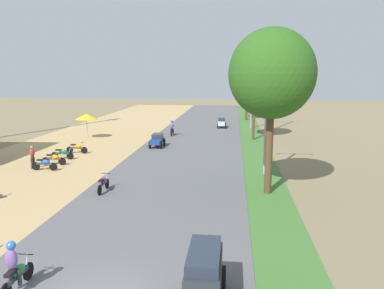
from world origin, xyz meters
TOP-DOWN VIEW (x-y plane):
  - parked_motorbike_second at (-8.96, 14.65)m, footprint 1.80×0.54m
  - parked_motorbike_third at (-9.07, 16.24)m, footprint 1.80×0.54m
  - parked_motorbike_fourth at (-9.28, 18.08)m, footprint 1.80×0.54m
  - parked_motorbike_fifth at (-9.06, 20.32)m, footprint 1.80×0.54m
  - vendor_umbrella at (-11.00, 27.53)m, footprint 2.20×2.20m
  - pedestrian_on_shoulder at (-10.03, 15.04)m, footprint 0.36×0.42m
  - median_tree_nearest at (5.68, 11.28)m, footprint 4.56×4.56m
  - median_tree_second at (5.72, 28.70)m, footprint 3.70×3.70m
  - median_tree_third at (5.52, 45.28)m, footprint 3.63×3.63m
  - streetlamp_near at (5.80, 15.39)m, footprint 3.16×0.20m
  - streetlamp_mid at (5.80, 36.56)m, footprint 3.16×0.20m
  - streetlamp_far at (5.80, 54.41)m, footprint 3.16×0.20m
  - utility_pole_near at (8.35, 36.31)m, footprint 1.80×0.20m
  - car_van_charcoal at (2.99, 0.60)m, footprint 1.19×2.41m
  - car_sedan_blue at (-3.02, 23.78)m, footprint 1.10×2.26m
  - car_hatchback_silver at (2.32, 36.75)m, footprint 1.04×2.00m
  - motorbike_foreground_rider at (-2.67, 0.58)m, footprint 0.54×1.80m
  - motorbike_ahead_second at (-3.40, 10.47)m, footprint 0.54×1.80m
  - motorbike_ahead_third at (-2.73, 30.25)m, footprint 0.54×1.80m

SIDE VIEW (x-z plane):
  - parked_motorbike_second at x=-8.96m, z-range 0.08..1.02m
  - parked_motorbike_third at x=-9.07m, z-range 0.08..1.02m
  - parked_motorbike_fourth at x=-9.28m, z-range 0.08..1.02m
  - parked_motorbike_fifth at x=-9.06m, z-range 0.08..1.02m
  - motorbike_ahead_second at x=-3.40m, z-range 0.10..1.04m
  - car_sedan_blue at x=-3.02m, z-range 0.15..1.34m
  - car_hatchback_silver at x=2.32m, z-range 0.13..1.36m
  - motorbike_foreground_rider at x=-2.67m, z-range 0.03..1.69m
  - motorbike_ahead_third at x=-2.73m, z-range 0.03..1.69m
  - pedestrian_on_shoulder at x=-10.03m, z-range 0.15..1.77m
  - car_van_charcoal at x=2.99m, z-range 0.19..1.86m
  - vendor_umbrella at x=-11.00m, z-range 1.05..3.57m
  - streetlamp_near at x=5.80m, z-range 0.65..7.94m
  - streetlamp_far at x=5.80m, z-range 0.65..8.12m
  - utility_pole_near at x=8.35m, z-range 0.19..8.87m
  - streetlamp_mid at x=5.80m, z-range 0.66..8.75m
  - median_tree_third at x=5.52m, z-range 1.99..9.39m
  - median_tree_second at x=5.72m, z-range 2.12..10.74m
  - median_tree_nearest at x=5.68m, z-range 2.08..10.95m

